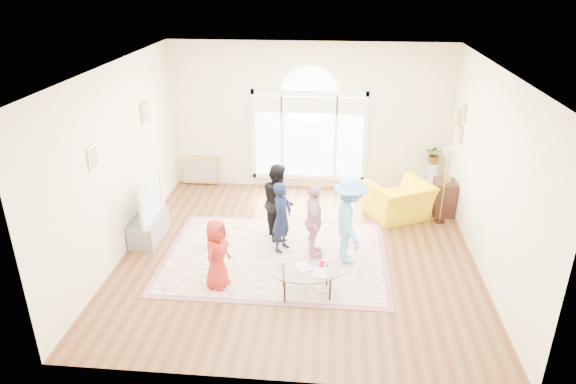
# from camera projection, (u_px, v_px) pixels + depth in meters

# --- Properties ---
(ground) EXTENTS (6.00, 6.00, 0.00)m
(ground) POSITION_uv_depth(u_px,v_px,m) (298.00, 254.00, 8.92)
(ground) COLOR #592E16
(ground) RESTS_ON ground
(room_shell) EXTENTS (6.00, 6.00, 6.00)m
(room_shell) POSITION_uv_depth(u_px,v_px,m) (309.00, 121.00, 10.86)
(room_shell) COLOR beige
(room_shell) RESTS_ON ground
(area_rug) EXTENTS (3.60, 2.60, 0.02)m
(area_rug) POSITION_uv_depth(u_px,v_px,m) (276.00, 256.00, 8.82)
(area_rug) COLOR beige
(area_rug) RESTS_ON ground
(rug_border) EXTENTS (3.80, 2.80, 0.01)m
(rug_border) POSITION_uv_depth(u_px,v_px,m) (276.00, 256.00, 8.83)
(rug_border) COLOR #915A67
(rug_border) RESTS_ON ground
(tv_console) EXTENTS (0.45, 1.00, 0.42)m
(tv_console) POSITION_uv_depth(u_px,v_px,m) (149.00, 228.00, 9.34)
(tv_console) COLOR gray
(tv_console) RESTS_ON ground
(television) EXTENTS (0.17, 1.12, 0.64)m
(television) POSITION_uv_depth(u_px,v_px,m) (146.00, 202.00, 9.12)
(television) COLOR black
(television) RESTS_ON tv_console
(coffee_table) EXTENTS (1.14, 0.82, 0.54)m
(coffee_table) POSITION_uv_depth(u_px,v_px,m) (306.00, 272.00, 7.65)
(coffee_table) COLOR silver
(coffee_table) RESTS_ON ground
(armchair) EXTENTS (1.45, 1.40, 0.73)m
(armchair) POSITION_uv_depth(u_px,v_px,m) (399.00, 201.00, 10.06)
(armchair) COLOR yellow
(armchair) RESTS_ON ground
(side_cabinet) EXTENTS (0.40, 0.50, 0.70)m
(side_cabinet) POSITION_uv_depth(u_px,v_px,m) (444.00, 197.00, 10.24)
(side_cabinet) COLOR black
(side_cabinet) RESTS_ON ground
(floor_lamp) EXTENTS (0.31, 0.31, 1.51)m
(floor_lamp) POSITION_uv_depth(u_px,v_px,m) (448.00, 160.00, 9.51)
(floor_lamp) COLOR black
(floor_lamp) RESTS_ON ground
(plant_pedestal) EXTENTS (0.20, 0.20, 0.70)m
(plant_pedestal) POSITION_uv_depth(u_px,v_px,m) (432.00, 179.00, 11.13)
(plant_pedestal) COLOR white
(plant_pedestal) RESTS_ON ground
(potted_plant) EXTENTS (0.47, 0.44, 0.43)m
(potted_plant) POSITION_uv_depth(u_px,v_px,m) (435.00, 154.00, 10.90)
(potted_plant) COLOR #33722D
(potted_plant) RESTS_ON plant_pedestal
(leaning_picture) EXTENTS (0.80, 0.14, 0.62)m
(leaning_picture) POSITION_uv_depth(u_px,v_px,m) (202.00, 184.00, 11.76)
(leaning_picture) COLOR tan
(leaning_picture) RESTS_ON ground
(child_red) EXTENTS (0.50, 0.63, 1.13)m
(child_red) POSITION_uv_depth(u_px,v_px,m) (217.00, 254.00, 7.78)
(child_red) COLOR #AD2921
(child_red) RESTS_ON area_rug
(child_navy) EXTENTS (0.45, 0.54, 1.26)m
(child_navy) POSITION_uv_depth(u_px,v_px,m) (282.00, 217.00, 8.76)
(child_navy) COLOR #121B37
(child_navy) RESTS_ON area_rug
(child_black) EXTENTS (0.74, 0.82, 1.39)m
(child_black) POSITION_uv_depth(u_px,v_px,m) (278.00, 201.00, 9.22)
(child_black) COLOR black
(child_black) RESTS_ON area_rug
(child_pink) EXTENTS (0.43, 0.80, 1.31)m
(child_pink) POSITION_uv_depth(u_px,v_px,m) (314.00, 221.00, 8.57)
(child_pink) COLOR #DB9AAD
(child_pink) RESTS_ON area_rug
(child_blue) EXTENTS (0.74, 1.06, 1.51)m
(child_blue) POSITION_uv_depth(u_px,v_px,m) (349.00, 220.00, 8.38)
(child_blue) COLOR #66AFE6
(child_blue) RESTS_ON area_rug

